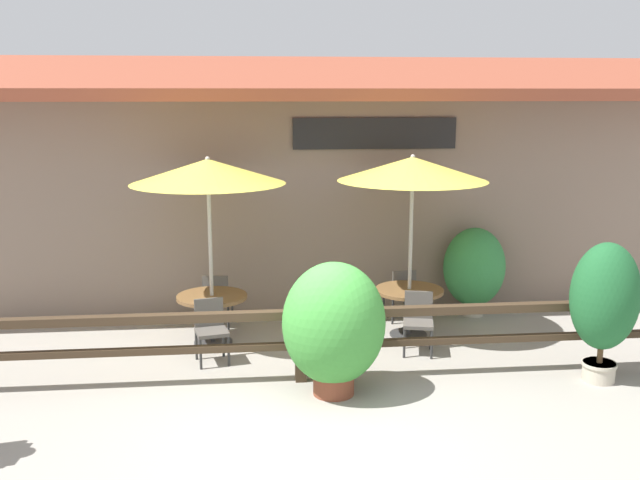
% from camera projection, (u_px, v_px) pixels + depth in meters
% --- Properties ---
extents(ground_plane, '(60.00, 60.00, 0.00)m').
position_uv_depth(ground_plane, '(308.00, 416.00, 8.18)').
color(ground_plane, gray).
extents(building_facade, '(14.28, 1.49, 4.23)m').
position_uv_depth(building_facade, '(286.00, 184.00, 11.74)').
color(building_facade, gray).
rests_on(building_facade, ground).
extents(patio_railing, '(10.40, 0.14, 0.95)m').
position_uv_depth(patio_railing, '(300.00, 329.00, 9.07)').
color(patio_railing, '#3D2D1E').
rests_on(patio_railing, ground).
extents(patio_umbrella_near, '(2.21, 2.21, 2.77)m').
position_uv_depth(patio_umbrella_near, '(208.00, 172.00, 10.08)').
color(patio_umbrella_near, '#B7B2A8').
rests_on(patio_umbrella_near, ground).
extents(dining_table_near, '(1.03, 1.03, 0.74)m').
position_uv_depth(dining_table_near, '(212.00, 305.00, 10.47)').
color(dining_table_near, brown).
rests_on(dining_table_near, ground).
extents(chair_near_streetside, '(0.50, 0.50, 0.87)m').
position_uv_depth(chair_near_streetside, '(211.00, 327.00, 9.78)').
color(chair_near_streetside, '#514C47').
rests_on(chair_near_streetside, ground).
extents(chair_near_wallside, '(0.48, 0.48, 0.87)m').
position_uv_depth(chair_near_wallside, '(217.00, 297.00, 11.22)').
color(chair_near_wallside, '#514C47').
rests_on(chair_near_wallside, ground).
extents(patio_umbrella_middle, '(2.21, 2.21, 2.77)m').
position_uv_depth(patio_umbrella_middle, '(413.00, 169.00, 10.41)').
color(patio_umbrella_middle, '#B7B2A8').
rests_on(patio_umbrella_middle, ground).
extents(dining_table_middle, '(1.03, 1.03, 0.74)m').
position_uv_depth(dining_table_middle, '(409.00, 298.00, 10.81)').
color(dining_table_middle, brown).
rests_on(dining_table_middle, ground).
extents(chair_middle_streetside, '(0.50, 0.50, 0.87)m').
position_uv_depth(chair_middle_streetside, '(418.00, 319.00, 10.13)').
color(chair_middle_streetside, '#514C47').
rests_on(chair_middle_streetside, ground).
extents(chair_middle_wallside, '(0.50, 0.50, 0.87)m').
position_uv_depth(chair_middle_wallside, '(401.00, 292.00, 11.53)').
color(chair_middle_wallside, '#514C47').
rests_on(chair_middle_wallside, ground).
extents(potted_plant_small_flowering, '(0.87, 0.79, 1.83)m').
position_uv_depth(potted_plant_small_flowering, '(605.00, 300.00, 8.99)').
color(potted_plant_small_flowering, '#B7AD99').
rests_on(potted_plant_small_flowering, ground).
extents(potted_plant_corner_fern, '(1.26, 1.13, 1.67)m').
position_uv_depth(potted_plant_corner_fern, '(334.00, 325.00, 8.63)').
color(potted_plant_corner_fern, brown).
rests_on(potted_plant_corner_fern, ground).
extents(potted_plant_entrance_palm, '(1.02, 0.92, 1.48)m').
position_uv_depth(potted_plant_entrance_palm, '(474.00, 268.00, 11.79)').
color(potted_plant_entrance_palm, '#B7AD99').
rests_on(potted_plant_entrance_palm, ground).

